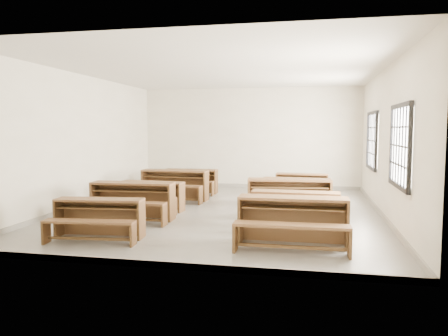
% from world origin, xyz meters
% --- Properties ---
extents(room, '(8.50, 8.50, 3.20)m').
position_xyz_m(room, '(0.09, 0.00, 2.14)').
color(room, slate).
rests_on(room, ground).
extents(desk_set_0, '(1.59, 0.93, 0.69)m').
position_xyz_m(desk_set_0, '(-1.64, -2.88, 0.40)').
color(desk_set_0, brown).
rests_on(desk_set_0, ground).
extents(desk_set_1, '(1.76, 0.95, 0.78)m').
position_xyz_m(desk_set_1, '(-1.70, -1.31, 0.46)').
color(desk_set_1, brown).
rests_on(desk_set_1, ground).
extents(desk_set_2, '(1.55, 0.88, 0.68)m').
position_xyz_m(desk_set_2, '(-1.66, -0.30, 0.39)').
color(desk_set_2, brown).
rests_on(desk_set_2, ground).
extents(desk_set_3, '(1.81, 0.98, 0.80)m').
position_xyz_m(desk_set_3, '(-1.61, 1.28, 0.47)').
color(desk_set_3, brown).
rests_on(desk_set_3, ground).
extents(desk_set_4, '(1.57, 0.83, 0.70)m').
position_xyz_m(desk_set_4, '(-1.54, 2.61, 0.41)').
color(desk_set_4, brown).
rests_on(desk_set_4, ground).
extents(desk_set_5, '(1.77, 0.92, 0.79)m').
position_xyz_m(desk_set_5, '(1.68, -2.72, 0.46)').
color(desk_set_5, brown).
rests_on(desk_set_5, ground).
extents(desk_set_6, '(1.66, 0.91, 0.73)m').
position_xyz_m(desk_set_6, '(1.68, -1.65, 0.43)').
color(desk_set_6, brown).
rests_on(desk_set_6, ground).
extents(desk_set_7, '(1.88, 1.10, 0.81)m').
position_xyz_m(desk_set_7, '(1.50, -0.27, 0.47)').
color(desk_set_7, brown).
rests_on(desk_set_7, ground).
extents(desk_set_8, '(1.49, 0.81, 0.66)m').
position_xyz_m(desk_set_8, '(1.49, 1.27, 0.38)').
color(desk_set_8, brown).
rests_on(desk_set_8, ground).
extents(desk_set_9, '(1.48, 0.84, 0.65)m').
position_xyz_m(desk_set_9, '(1.71, 2.53, 0.38)').
color(desk_set_9, brown).
rests_on(desk_set_9, ground).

